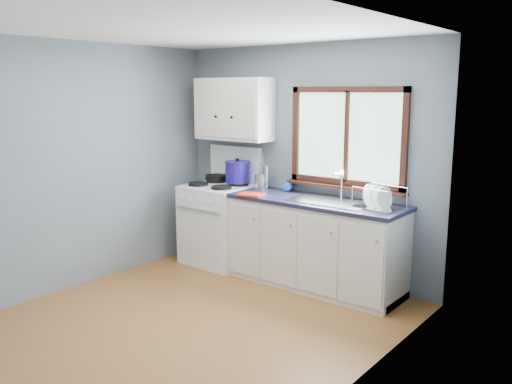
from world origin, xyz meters
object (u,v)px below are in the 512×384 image
Objects in this scene: gas_range at (219,222)px; sink at (331,208)px; base_cabinets at (315,248)px; stockpot at (237,172)px; skillet at (217,177)px; dish_rack at (378,202)px; thermos at (266,177)px; utensil_crock at (261,181)px.

sink is at bearing 0.71° from gas_range.
stockpot is at bearing 173.88° from base_cabinets.
gas_range is at bearing -47.71° from skillet.
stockpot is at bearing -172.57° from dish_rack.
gas_range is 2.04m from dish_rack.
thermos reaches higher than base_cabinets.
skillet is 0.68m from utensil_crock.
sink is at bearing -167.33° from dish_rack.
dish_rack reaches higher than skillet.
thermos is at bearing 20.95° from utensil_crock.
utensil_crock is (0.49, 0.16, 0.51)m from gas_range.
stockpot is 0.39m from thermos.
stockpot is (0.35, -0.02, 0.10)m from skillet.
gas_range reaches higher than sink.
skillet is 0.36m from stockpot.
sink is (0.18, -0.00, 0.45)m from base_cabinets.
sink is 2.26× the size of stockpot.
utensil_crock reaches higher than sink.
thermos is (0.73, 0.02, 0.07)m from skillet.
skillet is 0.96× the size of utensil_crock.
dish_rack is at bearing 1.36° from base_cabinets.
gas_range is 3.65× the size of stockpot.
sink is 1.68m from skillet.
dish_rack is at bearing 1.89° from sink.
base_cabinets is 1.60m from skillet.
thermos is at bearing 5.68° from stockpot.
base_cabinets is at bearing -12.15° from skillet.
base_cabinets is (1.31, 0.02, -0.08)m from gas_range.
skillet is (-1.67, 0.14, 0.13)m from sink.
thermos is (0.55, 0.18, 0.56)m from gas_range.
stockpot is at bearing 41.06° from gas_range.
thermos is at bearing -174.99° from dish_rack.
stockpot reaches higher than dish_rack.
base_cabinets is 1.33m from stockpot.
sink is 1.99× the size of utensil_crock.
gas_range is 1.53m from sink.
gas_range is at bearing -179.18° from base_cabinets.
dish_rack is at bearing -3.35° from stockpot.
base_cabinets is 1.01m from thermos.
thermos is (0.06, 0.02, 0.05)m from utensil_crock.
stockpot is 0.88× the size of utensil_crock.
sink is at bearing -0.13° from base_cabinets.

